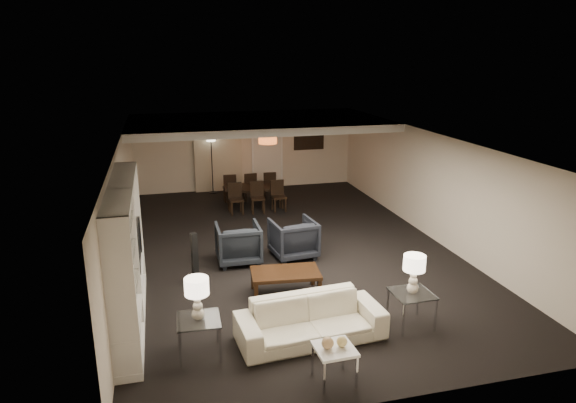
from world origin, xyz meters
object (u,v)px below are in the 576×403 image
Objects in this scene: armchair_left at (238,243)px; vase_blue at (123,291)px; dining_table at (253,196)px; chair_nl at (236,199)px; side_table_right at (411,309)px; chair_nm at (258,198)px; television at (131,245)px; chair_nr at (279,196)px; side_table_left at (199,337)px; marble_table at (334,364)px; coffee_table at (285,283)px; vase_amber at (122,244)px; sofa at (311,320)px; chair_fl at (229,187)px; table_lamp_right at (414,274)px; floor_speaker at (195,258)px; table_lamp_left at (197,299)px; armchair_right at (293,238)px; floor_lamp at (212,163)px; chair_fr at (269,185)px; pendant_light at (268,139)px; chair_fm at (249,186)px.

armchair_left is 3.97m from vase_blue.
chair_nl reaches higher than dining_table.
chair_nm is at bearing 100.47° from side_table_right.
chair_nr is at bearing -38.60° from television.
chair_nm is at bearing 71.89° from side_table_left.
chair_nm is at bearing 86.51° from marble_table.
vase_amber is (-2.69, -1.09, 1.43)m from coffee_table.
television is (-2.66, 1.97, 0.75)m from sofa.
table_lamp_right is at bearing 104.63° from chair_fl.
sofa is 2.96m from floor_speaker.
sofa is at bearing 0.00° from table_lamp_left.
chair_nl is at bearing 91.45° from coffee_table.
chair_nm is (0.47, 5.04, 0.20)m from coffee_table.
chair_nr is (1.07, 5.04, 0.20)m from coffee_table.
chair_nm and chair_fl have the same top height.
table_lamp_left is at bearing -110.65° from floor_speaker.
sofa is 3.36m from armchair_right.
armchair_left is 0.92× the size of floor_speaker.
coffee_table is 2.43m from table_lamp_right.
armchair_right is 3.51m from table_lamp_right.
table_lamp_left is at bearing -97.53° from floor_lamp.
vase_blue is 7.67m from chair_nr.
sofa is 8.02m from chair_fr.
chair_fr is (3.73, 5.98, -0.65)m from television.
pendant_light is 0.56× the size of armchair_right.
floor_speaker is 1.19× the size of chair_fl.
chair_nr is at bearing 110.45° from chair_fm.
vase_blue reaches higher than table_lamp_right.
vase_blue is 8.82m from chair_fr.
side_table_right is at bearing 96.59° from chair_fr.
chair_fl reaches higher than coffee_table.
television is 1.35× the size of chair_fl.
chair_nm is 1.30m from chair_fm.
side_table_right is (3.40, 0.00, 0.00)m from side_table_left.
chair_nm is at bearing 46.26° from floor_speaker.
floor_speaker is at bearing 142.46° from table_lamp_right.
chair_nr is at bearing 67.35° from side_table_left.
table_lamp_left is 0.56× the size of television.
vase_amber is at bearing -136.95° from floor_speaker.
chair_fm is (-0.13, 4.64, 0.00)m from armchair_right.
television is (-2.06, -1.33, 0.66)m from armchair_left.
vase_amber is (-4.39, 0.51, 0.75)m from table_lamp_right.
table_lamp_left is 0.39× the size of dining_table.
table_lamp_right is 6.77m from chair_nm.
chair_fm is at bearing -48.01° from floor_lamp.
floor_lamp reaches higher than chair_nm.
chair_fm is at bearing 95.14° from chair_nm.
coffee_table is 5.07m from chair_nm.
floor_speaker is 1.19× the size of chair_nm.
floor_lamp reaches higher than marble_table.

